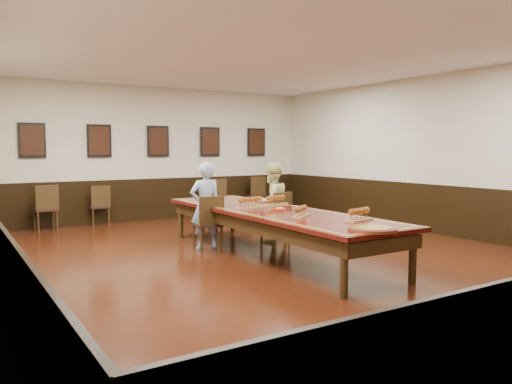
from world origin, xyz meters
TOP-DOWN VIEW (x-y plane):
  - floor at (0.00, 0.00)m, footprint 8.00×10.00m
  - ceiling at (0.00, 0.00)m, footprint 8.00×10.00m
  - wall_back at (0.00, 5.01)m, footprint 8.00×0.02m
  - wall_right at (4.01, 0.00)m, footprint 0.02×10.00m
  - chair_man at (-0.65, 1.02)m, footprint 0.48×0.52m
  - chair_woman at (0.72, 0.98)m, footprint 0.49×0.53m
  - spare_chair_a at (-2.64, 4.63)m, footprint 0.48×0.52m
  - spare_chair_b at (-1.48, 4.82)m, footprint 0.43×0.47m
  - spare_chair_c at (1.31, 4.51)m, footprint 0.53×0.56m
  - spare_chair_d at (2.65, 4.82)m, footprint 0.46×0.50m
  - person_man at (-0.64, 1.12)m, footprint 0.58×0.41m
  - person_woman at (0.71, 1.08)m, footprint 0.79×0.65m
  - pink_phone at (0.60, 0.13)m, footprint 0.10×0.14m
  - wainscoting at (0.00, 0.00)m, footprint 8.00×10.00m
  - conference_table at (0.00, 0.00)m, footprint 1.40×5.00m
  - posters at (0.00, 4.94)m, footprint 6.14×0.04m
  - flight_a at (-0.19, 0.38)m, footprint 0.52×0.23m
  - flight_b at (0.41, 0.51)m, footprint 0.48×0.23m
  - flight_c at (-0.12, -0.90)m, footprint 0.43×0.35m
  - flight_d at (0.30, -1.63)m, footprint 0.50×0.25m
  - red_plate_grp at (0.14, -0.00)m, footprint 0.20×0.20m
  - carved_platter at (-0.12, -2.30)m, footprint 0.69×0.69m

SIDE VIEW (x-z plane):
  - floor at x=0.00m, z-range -0.02..0.00m
  - spare_chair_b at x=-1.48m, z-range 0.00..0.90m
  - chair_man at x=-0.65m, z-range 0.00..0.93m
  - chair_woman at x=0.72m, z-range 0.00..0.94m
  - spare_chair_a at x=-2.64m, z-range 0.00..0.97m
  - spare_chair_d at x=2.65m, z-range 0.00..0.97m
  - spare_chair_c at x=1.31m, z-range 0.00..0.98m
  - wainscoting at x=0.00m, z-range 0.00..1.00m
  - conference_table at x=0.00m, z-range 0.23..0.99m
  - person_woman at x=0.71m, z-range 0.00..1.46m
  - person_man at x=-0.64m, z-range 0.00..1.49m
  - pink_phone at x=0.60m, z-range 0.75..0.76m
  - red_plate_grp at x=0.14m, z-range 0.75..0.77m
  - carved_platter at x=-0.12m, z-range 0.75..0.80m
  - flight_c at x=-0.12m, z-range 0.74..0.91m
  - flight_b at x=0.41m, z-range 0.74..0.92m
  - flight_d at x=0.30m, z-range 0.74..0.92m
  - flight_a at x=-0.19m, z-range 0.74..0.93m
  - wall_back at x=0.00m, z-range 0.00..3.20m
  - wall_right at x=4.01m, z-range 0.00..3.20m
  - posters at x=0.00m, z-range 1.53..2.27m
  - ceiling at x=0.00m, z-range 3.20..3.22m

